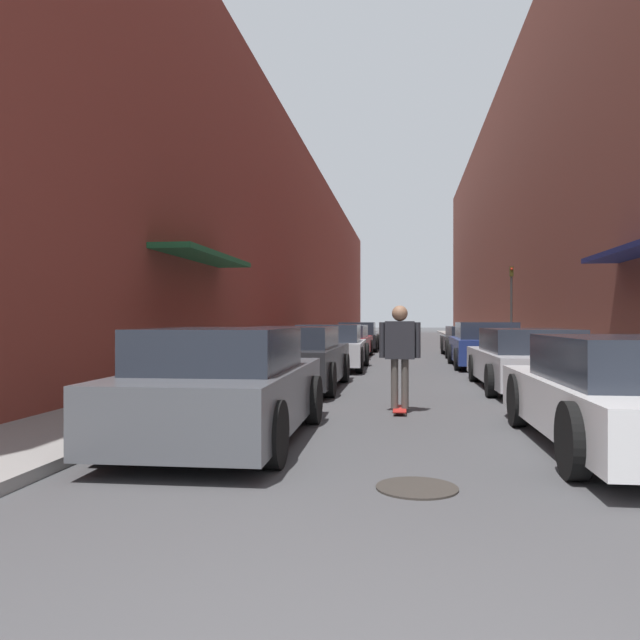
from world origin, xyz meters
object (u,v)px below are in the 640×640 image
parked_car_right_1 (527,360)px  parked_car_right_2 (485,346)px  parked_car_left_3 (345,342)px  parked_car_right_0 (629,395)px  parked_car_left_1 (293,358)px  parked_car_left_0 (225,386)px  manhole_cover (417,488)px  traffic_light (511,298)px  parked_car_left_2 (330,347)px  parked_car_right_3 (470,341)px  skateboarder (400,347)px  parked_car_left_4 (358,337)px

parked_car_right_1 → parked_car_right_2: size_ratio=1.12×
parked_car_left_3 → parked_car_right_0: parked_car_right_0 is taller
parked_car_left_1 → parked_car_left_0: bearing=-88.1°
parked_car_left_1 → manhole_cover: bearing=-71.9°
parked_car_left_1 → traffic_light: (7.07, 16.48, 1.76)m
parked_car_left_2 → traffic_light: (6.92, 11.40, 1.77)m
parked_car_left_1 → traffic_light: size_ratio=1.21×
parked_car_right_0 → parked_car_right_3: (0.06, 17.37, -0.04)m
parked_car_left_0 → skateboarder: bearing=50.9°
parked_car_right_3 → parked_car_left_4: bearing=140.9°
parked_car_left_4 → parked_car_right_2: parked_car_right_2 is taller
parked_car_right_3 → parked_car_left_1: bearing=-112.0°
manhole_cover → traffic_light: size_ratio=0.19×
parked_car_right_2 → parked_car_right_3: (0.13, 5.48, -0.07)m
parked_car_left_0 → traffic_light: (6.89, 22.06, 1.75)m
parked_car_right_3 → skateboarder: bearing=-99.8°
parked_car_right_3 → skateboarder: 15.13m
parked_car_right_2 → skateboarder: size_ratio=2.60×
manhole_cover → parked_car_left_0: bearing=141.2°
parked_car_left_1 → skateboarder: skateboarder is taller
parked_car_left_1 → parked_car_right_1: bearing=5.9°
parked_car_right_3 → parked_car_right_2: bearing=-91.3°
parked_car_right_3 → parked_car_right_1: bearing=-90.0°
parked_car_left_1 → parked_car_left_2: size_ratio=1.06×
parked_car_right_1 → skateboarder: size_ratio=2.90×
parked_car_left_0 → parked_car_left_2: parked_car_left_0 is taller
parked_car_left_1 → skateboarder: size_ratio=2.71×
parked_car_left_2 → parked_car_left_4: (0.00, 10.51, -0.00)m
parked_car_left_4 → skateboarder: bearing=-83.7°
parked_car_left_2 → parked_car_left_3: (-0.11, 5.52, -0.04)m
parked_car_left_3 → parked_car_right_3: 4.89m
parked_car_right_3 → manhole_cover: (-2.38, -19.19, -0.57)m
parked_car_left_0 → manhole_cover: parked_car_left_0 is taller
parked_car_left_1 → parked_car_left_3: size_ratio=0.97×
parked_car_right_3 → skateboarder: size_ratio=2.83×
parked_car_left_4 → parked_car_right_3: 5.96m
parked_car_right_3 → manhole_cover: parked_car_right_3 is taller
parked_car_left_0 → parked_car_left_4: parked_car_left_0 is taller
parked_car_left_0 → parked_car_left_2: size_ratio=1.00×
parked_car_right_2 → parked_car_left_3: bearing=137.4°
parked_car_left_0 → parked_car_left_4: (-0.02, 21.17, -0.02)m
parked_car_right_1 → traffic_light: bearing=81.8°
parked_car_left_3 → parked_car_right_3: (4.73, 1.24, -0.01)m
parked_car_right_0 → manhole_cover: 3.01m
parked_car_left_1 → parked_car_right_0: size_ratio=0.98×
skateboarder → manhole_cover: bearing=-87.6°
parked_car_left_2 → skateboarder: 8.42m
parked_car_left_1 → skateboarder: (2.21, -3.07, 0.38)m
parked_car_left_2 → traffic_light: bearing=58.7°
parked_car_right_2 → manhole_cover: (-2.26, -13.71, -0.64)m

